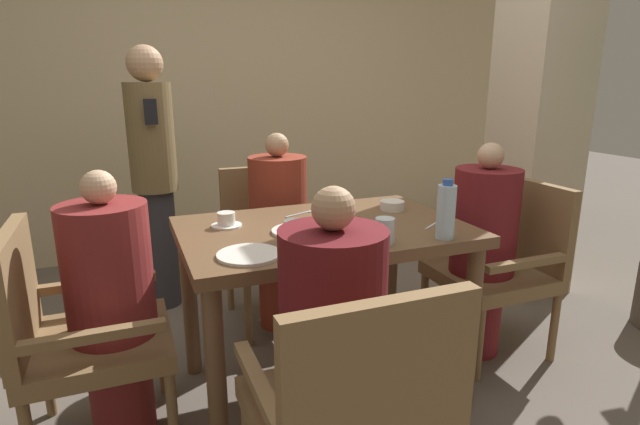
{
  "coord_description": "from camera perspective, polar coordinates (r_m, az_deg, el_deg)",
  "views": [
    {
      "loc": [
        -0.78,
        -1.9,
        1.38
      ],
      "look_at": [
        0.0,
        0.04,
        0.83
      ],
      "focal_mm": 28.0,
      "sensor_mm": 36.0,
      "label": 1
    }
  ],
  "objects": [
    {
      "name": "plate_main_left",
      "position": [
        2.06,
        -2.36,
        -2.11
      ],
      "size": [
        0.23,
        0.23,
        0.01
      ],
      "color": "white",
      "rests_on": "dining_table"
    },
    {
      "name": "diner_in_far_chair",
      "position": [
        2.8,
        -4.74,
        -2.02
      ],
      "size": [
        0.32,
        0.32,
        1.11
      ],
      "color": "maroon",
      "rests_on": "ground_plane"
    },
    {
      "name": "pepper_shaker",
      "position": [
        2.38,
        2.31,
        0.98
      ],
      "size": [
        0.03,
        0.03,
        0.07
      ],
      "color": "#4C3D2D",
      "rests_on": "dining_table"
    },
    {
      "name": "knife_beside_plate",
      "position": [
        2.35,
        -1.88,
        -0.04
      ],
      "size": [
        0.19,
        0.09,
        0.0
      ],
      "color": "silver",
      "rests_on": "dining_table"
    },
    {
      "name": "teacup_with_saucer",
      "position": [
        2.17,
        -10.65,
        -0.92
      ],
      "size": [
        0.13,
        0.13,
        0.06
      ],
      "color": "white",
      "rests_on": "dining_table"
    },
    {
      "name": "wall_back",
      "position": [
        4.19,
        -11.5,
        14.81
      ],
      "size": [
        8.0,
        0.06,
        2.8
      ],
      "color": "#C6B289",
      "rests_on": "ground_plane"
    },
    {
      "name": "standing_host",
      "position": [
        3.15,
        -18.43,
        4.34
      ],
      "size": [
        0.27,
        0.3,
        1.58
      ],
      "color": "#2D2D33",
      "rests_on": "ground_plane"
    },
    {
      "name": "chair_far_side",
      "position": [
        2.96,
        -5.52,
        -2.87
      ],
      "size": [
        0.53,
        0.53,
        0.89
      ],
      "color": "brown",
      "rests_on": "ground_plane"
    },
    {
      "name": "salt_shaker",
      "position": [
        2.37,
        1.44,
        0.94
      ],
      "size": [
        0.03,
        0.03,
        0.07
      ],
      "color": "white",
      "rests_on": "dining_table"
    },
    {
      "name": "plate_main_right",
      "position": [
        1.8,
        -8.12,
        -4.78
      ],
      "size": [
        0.23,
        0.23,
        0.01
      ],
      "color": "white",
      "rests_on": "dining_table"
    },
    {
      "name": "water_bottle",
      "position": [
        2.01,
        14.21,
        0.16
      ],
      "size": [
        0.07,
        0.07,
        0.24
      ],
      "color": "silver",
      "rests_on": "dining_table"
    },
    {
      "name": "dining_table",
      "position": [
        2.18,
        0.39,
        -4.41
      ],
      "size": [
        1.21,
        0.81,
        0.78
      ],
      "color": "brown",
      "rests_on": "ground_plane"
    },
    {
      "name": "glass_tall_mid",
      "position": [
        1.87,
        -2.99,
        -2.39
      ],
      "size": [
        0.07,
        0.07,
        0.1
      ],
      "color": "silver",
      "rests_on": "dining_table"
    },
    {
      "name": "glass_tall_near",
      "position": [
        1.92,
        7.4,
        -2.09
      ],
      "size": [
        0.07,
        0.07,
        0.1
      ],
      "color": "silver",
      "rests_on": "dining_table"
    },
    {
      "name": "diner_in_left_chair",
      "position": [
        2.08,
        -22.65,
        -9.89
      ],
      "size": [
        0.32,
        0.32,
        1.08
      ],
      "color": "maroon",
      "rests_on": "ground_plane"
    },
    {
      "name": "chair_near_corner",
      "position": [
        1.52,
        3.64,
        -21.46
      ],
      "size": [
        0.53,
        0.53,
        0.89
      ],
      "color": "brown",
      "rests_on": "ground_plane"
    },
    {
      "name": "diner_in_right_chair",
      "position": [
        2.64,
        18.08,
        -3.96
      ],
      "size": [
        0.32,
        0.32,
        1.1
      ],
      "color": "maroon",
      "rests_on": "ground_plane"
    },
    {
      "name": "bowl_small",
      "position": [
        2.43,
        8.25,
        0.81
      ],
      "size": [
        0.12,
        0.12,
        0.04
      ],
      "color": "white",
      "rests_on": "dining_table"
    },
    {
      "name": "pillar_stone",
      "position": [
        3.52,
        23.97,
        13.09
      ],
      "size": [
        0.45,
        0.45,
        2.7
      ],
      "color": "beige",
      "rests_on": "ground_plane"
    },
    {
      "name": "fork_beside_plate",
      "position": [
        2.24,
        13.15,
        -1.18
      ],
      "size": [
        0.16,
        0.12,
        0.0
      ],
      "color": "silver",
      "rests_on": "dining_table"
    },
    {
      "name": "chair_right_side",
      "position": [
        2.76,
        20.21,
        -5.08
      ],
      "size": [
        0.53,
        0.53,
        0.89
      ],
      "color": "brown",
      "rests_on": "ground_plane"
    },
    {
      "name": "diner_in_near_chair",
      "position": [
        1.58,
        1.41,
        -16.36
      ],
      "size": [
        0.32,
        0.32,
        1.1
      ],
      "color": "#5B1419",
      "rests_on": "ground_plane"
    },
    {
      "name": "chair_left_side",
      "position": [
        2.12,
        -26.35,
        -11.88
      ],
      "size": [
        0.53,
        0.53,
        0.89
      ],
      "color": "brown",
      "rests_on": "ground_plane"
    },
    {
      "name": "ground_plane",
      "position": [
        2.48,
        0.37,
        -19.07
      ],
      "size": [
        16.0,
        16.0,
        0.0
      ],
      "primitive_type": "plane",
      "color": "#60564C"
    }
  ]
}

